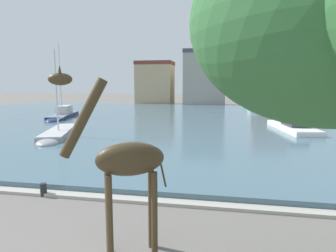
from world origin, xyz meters
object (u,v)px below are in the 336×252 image
Objects in this scene: sailboat_yellow at (316,116)px; sailboat_navy at (62,116)px; sailboat_teal at (251,106)px; giraffe_statue at (125,163)px; sailboat_grey at (58,135)px; sailboat_white at (290,127)px; sailboat_orange at (302,109)px; mooring_bollard at (43,190)px.

sailboat_navy reaches higher than sailboat_yellow.
giraffe_statue is at bearing -98.93° from sailboat_teal.
giraffe_statue is 0.54× the size of sailboat_grey.
sailboat_white reaches higher than giraffe_statue.
sailboat_orange reaches higher than sailboat_grey.
sailboat_white is at bearing -88.20° from sailboat_teal.
sailboat_white is 21.77m from mooring_bollard.
sailboat_teal is 38.37m from sailboat_grey.
sailboat_yellow is 11.74m from sailboat_white.
sailboat_yellow is 14.36× the size of mooring_bollard.
sailboat_grey is at bearing -143.41° from sailboat_yellow.
sailboat_yellow reaches higher than sailboat_white.
sailboat_white is at bearing 68.16° from giraffe_statue.
sailboat_yellow is 0.76× the size of sailboat_navy.
sailboat_teal is at bearing 42.38° from sailboat_navy.
sailboat_white is 18.30× the size of mooring_bollard.
giraffe_statue is 43.36m from sailboat_orange.
sailboat_orange reaches higher than giraffe_statue.
giraffe_statue is 0.50× the size of sailboat_white.
sailboat_navy is (-30.42, -5.69, -0.01)m from sailboat_yellow.
sailboat_grey reaches higher than mooring_bollard.
giraffe_statue is 5.76m from mooring_bollard.
mooring_bollard is at bearing -122.59° from sailboat_yellow.
sailboat_navy reaches higher than sailboat_grey.
giraffe_statue is at bearing -56.76° from sailboat_navy.
giraffe_statue reaches higher than mooring_bollard.
sailboat_grey is (-17.60, -34.09, -0.20)m from sailboat_teal.
sailboat_navy is at bearing -153.97° from sailboat_orange.
sailboat_navy is 1.11× the size of sailboat_grey.
sailboat_yellow reaches higher than mooring_bollard.
sailboat_teal is at bearing 110.48° from sailboat_yellow.
sailboat_orange is (14.46, 40.84, -1.79)m from giraffe_statue.
sailboat_white is at bearing 21.22° from sailboat_grey.
sailboat_orange is at bearing -44.72° from sailboat_teal.
giraffe_statue is 17.09m from sailboat_grey.
sailboat_grey reaches higher than sailboat_white.
sailboat_teal is 0.92× the size of sailboat_navy.
mooring_bollard is at bearing -116.51° from sailboat_orange.
sailboat_teal is (7.50, 47.74, -1.76)m from giraffe_statue.
sailboat_navy is at bearing 118.93° from mooring_bollard.
sailboat_navy is (-24.27, -22.15, -0.03)m from sailboat_teal.
sailboat_orange reaches higher than sailboat_yellow.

